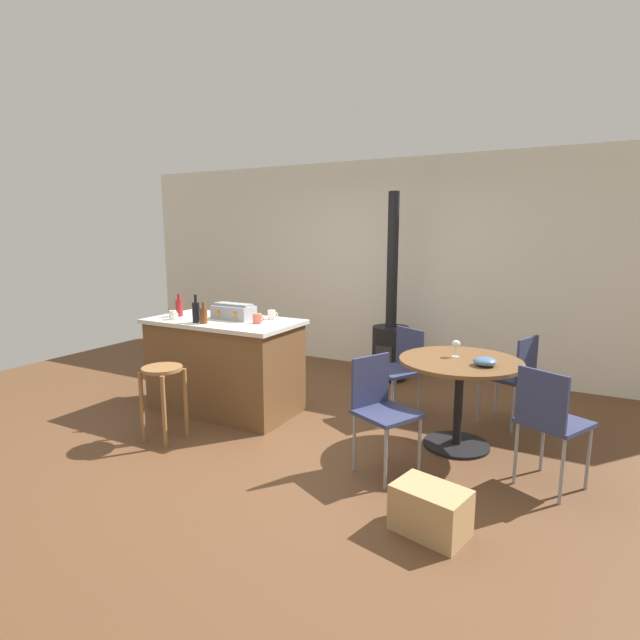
{
  "coord_description": "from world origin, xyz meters",
  "views": [
    {
      "loc": [
        2.24,
        -3.58,
        1.79
      ],
      "look_at": [
        0.12,
        0.36,
        0.99
      ],
      "focal_mm": 27.96,
      "sensor_mm": 36.0,
      "label": 1
    }
  ],
  "objects_px": {
    "wooden_stool": "(163,386)",
    "cup_2": "(173,315)",
    "folding_chair_left": "(400,365)",
    "bottle_1": "(196,312)",
    "folding_chair_far": "(513,373)",
    "toolbox": "(234,312)",
    "folding_chair_right": "(381,405)",
    "cup_1": "(272,315)",
    "dining_table": "(459,380)",
    "wood_stove": "(391,337)",
    "folding_chair_near": "(549,418)",
    "serving_bowl": "(485,361)",
    "kitchen_island": "(225,365)",
    "cup_0": "(257,319)",
    "wine_glass": "(456,344)",
    "cardboard_box": "(430,510)",
    "bottle_0": "(179,307)",
    "bottle_2": "(204,315)"
  },
  "relations": [
    {
      "from": "wooden_stool",
      "to": "cup_2",
      "type": "bearing_deg",
      "value": 126.48
    },
    {
      "from": "folding_chair_left",
      "to": "bottle_1",
      "type": "xyz_separation_m",
      "value": [
        -1.74,
        -0.91,
        0.52
      ]
    },
    {
      "from": "folding_chair_far",
      "to": "toolbox",
      "type": "xyz_separation_m",
      "value": [
        -2.54,
        -0.86,
        0.5
      ]
    },
    {
      "from": "folding_chair_right",
      "to": "cup_1",
      "type": "bearing_deg",
      "value": 153.27
    },
    {
      "from": "dining_table",
      "to": "wood_stove",
      "type": "bearing_deg",
      "value": 126.97
    },
    {
      "from": "folding_chair_near",
      "to": "folding_chair_left",
      "type": "bearing_deg",
      "value": 147.65
    },
    {
      "from": "wooden_stool",
      "to": "cup_2",
      "type": "relative_size",
      "value": 6.08
    },
    {
      "from": "dining_table",
      "to": "cup_2",
      "type": "height_order",
      "value": "cup_2"
    },
    {
      "from": "serving_bowl",
      "to": "kitchen_island",
      "type": "bearing_deg",
      "value": -177.51
    },
    {
      "from": "folding_chair_right",
      "to": "cup_0",
      "type": "distance_m",
      "value": 1.59
    },
    {
      "from": "cup_2",
      "to": "wine_glass",
      "type": "distance_m",
      "value": 2.72
    },
    {
      "from": "cardboard_box",
      "to": "kitchen_island",
      "type": "bearing_deg",
      "value": 155.69
    },
    {
      "from": "dining_table",
      "to": "bottle_0",
      "type": "bearing_deg",
      "value": -174.55
    },
    {
      "from": "folding_chair_near",
      "to": "bottle_2",
      "type": "xyz_separation_m",
      "value": [
        -3.02,
        -0.04,
        0.48
      ]
    },
    {
      "from": "folding_chair_left",
      "to": "wooden_stool",
      "type": "bearing_deg",
      "value": -136.77
    },
    {
      "from": "folding_chair_right",
      "to": "serving_bowl",
      "type": "xyz_separation_m",
      "value": [
        0.63,
        0.59,
        0.27
      ]
    },
    {
      "from": "kitchen_island",
      "to": "folding_chair_far",
      "type": "bearing_deg",
      "value": 19.67
    },
    {
      "from": "folding_chair_right",
      "to": "serving_bowl",
      "type": "height_order",
      "value": "folding_chair_right"
    },
    {
      "from": "kitchen_island",
      "to": "folding_chair_right",
      "type": "bearing_deg",
      "value": -14.53
    },
    {
      "from": "folding_chair_left",
      "to": "bottle_2",
      "type": "distance_m",
      "value": 1.94
    },
    {
      "from": "folding_chair_far",
      "to": "folding_chair_right",
      "type": "xyz_separation_m",
      "value": [
        -0.75,
        -1.42,
        0.01
      ]
    },
    {
      "from": "kitchen_island",
      "to": "serving_bowl",
      "type": "distance_m",
      "value": 2.52
    },
    {
      "from": "wine_glass",
      "to": "folding_chair_near",
      "type": "bearing_deg",
      "value": -33.08
    },
    {
      "from": "cup_2",
      "to": "folding_chair_left",
      "type": "bearing_deg",
      "value": 23.37
    },
    {
      "from": "wood_stove",
      "to": "cardboard_box",
      "type": "distance_m",
      "value": 3.2
    },
    {
      "from": "serving_bowl",
      "to": "cardboard_box",
      "type": "distance_m",
      "value": 1.37
    },
    {
      "from": "cup_0",
      "to": "cup_1",
      "type": "bearing_deg",
      "value": 91.93
    },
    {
      "from": "cup_2",
      "to": "cup_1",
      "type": "bearing_deg",
      "value": 29.34
    },
    {
      "from": "folding_chair_right",
      "to": "cardboard_box",
      "type": "distance_m",
      "value": 0.91
    },
    {
      "from": "bottle_1",
      "to": "bottle_2",
      "type": "bearing_deg",
      "value": -1.85
    },
    {
      "from": "folding_chair_near",
      "to": "wine_glass",
      "type": "height_order",
      "value": "wine_glass"
    },
    {
      "from": "folding_chair_right",
      "to": "bottle_1",
      "type": "xyz_separation_m",
      "value": [
        -1.99,
        0.23,
        0.52
      ]
    },
    {
      "from": "dining_table",
      "to": "bottle_1",
      "type": "bearing_deg",
      "value": -169.01
    },
    {
      "from": "wine_glass",
      "to": "wood_stove",
      "type": "bearing_deg",
      "value": 126.84
    },
    {
      "from": "folding_chair_far",
      "to": "wood_stove",
      "type": "distance_m",
      "value": 1.74
    },
    {
      "from": "bottle_2",
      "to": "cup_1",
      "type": "bearing_deg",
      "value": 49.16
    },
    {
      "from": "folding_chair_near",
      "to": "bottle_1",
      "type": "distance_m",
      "value": 3.16
    },
    {
      "from": "folding_chair_left",
      "to": "dining_table",
      "type": "bearing_deg",
      "value": -33.53
    },
    {
      "from": "kitchen_island",
      "to": "wooden_stool",
      "type": "height_order",
      "value": "kitchen_island"
    },
    {
      "from": "folding_chair_near",
      "to": "cup_2",
      "type": "bearing_deg",
      "value": -179.78
    },
    {
      "from": "folding_chair_far",
      "to": "folding_chair_left",
      "type": "height_order",
      "value": "folding_chair_left"
    },
    {
      "from": "folding_chair_far",
      "to": "wood_stove",
      "type": "bearing_deg",
      "value": 150.6
    },
    {
      "from": "kitchen_island",
      "to": "bottle_0",
      "type": "bearing_deg",
      "value": -174.43
    },
    {
      "from": "wood_stove",
      "to": "folding_chair_left",
      "type": "bearing_deg",
      "value": -65.49
    },
    {
      "from": "folding_chair_right",
      "to": "cup_1",
      "type": "xyz_separation_m",
      "value": [
        -1.46,
        0.73,
        0.46
      ]
    },
    {
      "from": "folding_chair_right",
      "to": "bottle_0",
      "type": "relative_size",
      "value": 3.68
    },
    {
      "from": "folding_chair_near",
      "to": "cup_0",
      "type": "distance_m",
      "value": 2.62
    },
    {
      "from": "wood_stove",
      "to": "serving_bowl",
      "type": "bearing_deg",
      "value": -50.32
    },
    {
      "from": "wooden_stool",
      "to": "folding_chair_far",
      "type": "bearing_deg",
      "value": 34.37
    },
    {
      "from": "folding_chair_far",
      "to": "folding_chair_near",
      "type": "bearing_deg",
      "value": -71.7
    }
  ]
}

